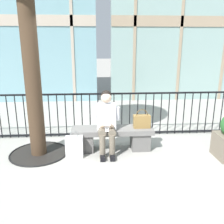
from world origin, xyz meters
TOP-DOWN VIEW (x-y plane):
  - ground_plane at (0.00, 0.00)m, footprint 60.00×60.00m
  - stone_bench at (0.00, 0.00)m, footprint 1.60×0.44m
  - seated_person_with_phone at (-0.12, -0.13)m, footprint 0.52×0.66m
  - handbag_on_bench at (0.58, -0.01)m, footprint 0.33×0.15m
  - shopping_bag at (-0.73, -0.30)m, footprint 0.32×0.16m
  - plaza_railing at (0.00, 0.77)m, footprint 8.15×0.04m

SIDE VIEW (x-z plane):
  - ground_plane at x=0.00m, z-range 0.00..0.00m
  - shopping_bag at x=-0.73m, z-range -0.04..0.46m
  - stone_bench at x=0.00m, z-range 0.05..0.50m
  - plaza_railing at x=0.00m, z-range 0.01..1.01m
  - handbag_on_bench at x=0.58m, z-range 0.40..0.77m
  - seated_person_with_phone at x=-0.12m, z-range 0.04..1.26m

